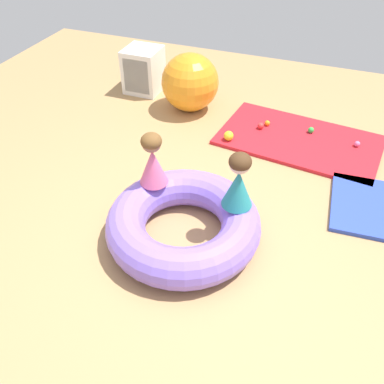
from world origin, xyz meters
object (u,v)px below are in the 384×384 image
inflatable_cushion (183,224)px  play_ball_yellow (229,136)px  play_ball_green (311,130)px  exercise_ball_large (190,82)px  child_in_pink (153,159)px  play_ball_pink (357,144)px  play_ball_red (261,126)px  play_ball_orange (267,123)px  storage_cube (143,71)px  child_in_teal (239,181)px

inflatable_cushion → play_ball_yellow: (-0.07, 1.51, -0.07)m
play_ball_green → exercise_ball_large: 1.52m
child_in_pink → play_ball_green: size_ratio=7.18×
play_ball_yellow → play_ball_pink: (1.33, 0.37, -0.02)m
play_ball_pink → play_ball_red: bearing=-179.3°
play_ball_yellow → exercise_ball_large: exercise_ball_large is taller
play_ball_orange → storage_cube: size_ratio=0.11×
child_in_pink → play_ball_yellow: 1.38m
child_in_teal → exercise_ball_large: bearing=-157.8°
play_ball_green → exercise_ball_large: size_ratio=0.10×
play_ball_yellow → play_ball_green: bearing=29.9°
child_in_teal → play_ball_yellow: bearing=-169.6°
child_in_teal → play_ball_yellow: 1.45m
child_in_teal → play_ball_red: size_ratio=6.72×
inflatable_cushion → exercise_ball_large: 2.23m
inflatable_cushion → play_ball_pink: size_ratio=20.45×
play_ball_yellow → play_ball_orange: (0.33, 0.45, -0.02)m
play_ball_red → exercise_ball_large: 1.01m
inflatable_cushion → play_ball_pink: (1.26, 1.88, -0.09)m
play_ball_yellow → play_ball_green: 0.95m
child_in_pink → play_ball_yellow: bearing=106.1°
play_ball_pink → storage_cube: 2.78m
play_ball_orange → exercise_ball_large: (-1.00, 0.13, 0.27)m
play_ball_red → play_ball_green: (0.55, 0.12, -0.00)m
play_ball_green → storage_cube: size_ratio=0.12×
child_in_pink → play_ball_red: 1.79m
play_ball_red → play_ball_pink: bearing=0.7°
exercise_ball_large → storage_cube: bearing=163.1°
child_in_teal → play_ball_orange: child_in_teal is taller
play_ball_red → child_in_pink: bearing=-109.2°
child_in_teal → play_ball_green: child_in_teal is taller
exercise_ball_large → storage_cube: (-0.74, 0.23, -0.06)m
child_in_teal → play_ball_red: bearing=177.4°
child_in_pink → play_ball_orange: size_ratio=7.71×
child_in_teal → play_ball_yellow: child_in_teal is taller
child_in_teal → exercise_ball_large: 2.20m
exercise_ball_large → storage_cube: 0.78m
play_ball_red → storage_cube: size_ratio=0.13×
child_in_teal → storage_cube: bearing=-147.1°
play_ball_green → exercise_ball_large: bearing=175.8°
inflatable_cushion → play_ball_orange: (0.26, 1.96, -0.09)m
child_in_pink → play_ball_pink: (1.62, 1.64, -0.48)m
storage_cube → child_in_pink: bearing=-61.6°
play_ball_orange → play_ball_green: size_ratio=0.93×
play_ball_green → storage_cube: storage_cube is taller
inflatable_cushion → child_in_pink: (-0.36, 0.24, 0.39)m
play_ball_red → exercise_ball_large: (-0.95, 0.23, 0.27)m
play_ball_orange → play_ball_green: (0.49, 0.02, 0.00)m
play_ball_orange → play_ball_pink: 1.00m
inflatable_cushion → play_ball_pink: 2.26m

